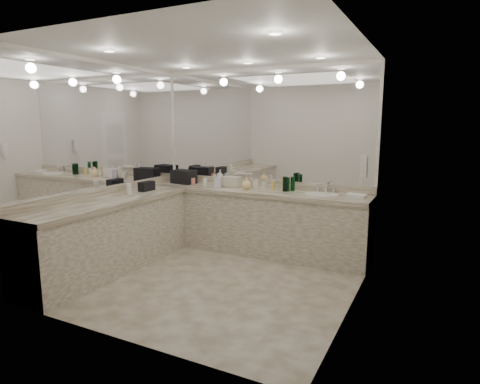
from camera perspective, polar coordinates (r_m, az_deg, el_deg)
The scene contains 37 objects.
floor at distance 4.86m, azimuth -3.92°, elevation -12.27°, with size 3.20×3.20×0.00m, color beige.
ceiling at distance 4.57m, azimuth -4.32°, elevation 19.56°, with size 3.20×3.20×0.00m, color white.
wall_back at distance 5.87m, azimuth 3.41°, elevation 4.66°, with size 3.20×0.02×2.60m, color silver.
wall_left at distance 5.52m, azimuth -18.58°, elevation 3.85°, with size 0.02×3.00×2.60m, color silver.
wall_right at distance 3.97m, azimuth 16.20°, elevation 1.82°, with size 0.02×3.00×2.60m, color silver.
vanity_back_base at distance 5.74m, azimuth 2.14°, elevation -4.35°, with size 3.20×0.60×0.84m, color beige.
vanity_back_top at distance 5.64m, azimuth 2.12°, elevation 0.06°, with size 3.20×0.64×0.06m, color beige.
vanity_left_base at distance 5.26m, azimuth -18.05°, elevation -6.17°, with size 0.60×2.40×0.84m, color beige.
vanity_left_top at distance 5.15m, azimuth -18.23°, elevation -1.36°, with size 0.64×2.42×0.06m, color beige.
backsplash_back at distance 5.89m, azimuth 3.30°, elevation 1.25°, with size 3.20×0.04×0.10m, color beige.
backsplash_left at distance 5.55m, azimuth -18.23°, elevation 0.25°, with size 0.04×3.00×0.10m, color beige.
mirror_back at distance 5.83m, azimuth 3.41°, elevation 9.31°, with size 3.12×0.01×1.55m, color white.
mirror_left at distance 5.49m, azimuth -18.76°, elevation 8.78°, with size 0.01×2.92×1.55m, color white.
sink at distance 5.33m, azimuth 11.51°, elevation -0.44°, with size 0.44×0.44×0.03m, color white.
faucet at distance 5.52m, azimuth 12.11°, elevation 0.68°, with size 0.24×0.16×0.14m, color silver.
wall_phone at distance 4.65m, azimuth 17.28°, elevation 3.52°, with size 0.06×0.10×0.24m, color white.
door at distance 3.53m, azimuth 14.30°, elevation -3.17°, with size 0.02×0.82×2.10m, color white.
black_toiletry_bag at distance 6.26m, azimuth -8.01°, elevation 2.18°, with size 0.36×0.23×0.21m, color black.
black_bag_spill at distance 5.68m, azimuth -13.14°, elevation 0.85°, with size 0.11×0.24×0.13m, color black.
cream_cosmetic_case at distance 5.89m, azimuth -1.18°, elevation 1.49°, with size 0.25×0.15×0.14m, color beige.
hand_towel at distance 5.25m, azimuth 16.17°, elevation -0.50°, with size 0.24×0.16×0.04m, color white.
lotion_left at distance 5.41m, azimuth -15.54°, elevation 0.44°, with size 0.07×0.07×0.15m, color white.
soap_bottle_a at distance 5.97m, azimuth -2.86°, elevation 2.05°, with size 0.09×0.09×0.24m, color white.
soap_bottle_b at distance 5.84m, azimuth -3.13°, elevation 1.71°, with size 0.09×0.10×0.21m, color silver.
soap_bottle_c at distance 5.66m, azimuth 0.92°, elevation 1.29°, with size 0.13×0.13×0.17m, color #FFD487.
green_bottle_0 at distance 5.49m, azimuth 6.44°, elevation 1.12°, with size 0.07×0.07×0.20m, color #0E4D23.
green_bottle_1 at distance 5.52m, azimuth 6.73°, elevation 1.09°, with size 0.07×0.07×0.19m, color #0E4D23.
green_bottle_2 at distance 5.56m, azimuth 7.50°, elevation 1.16°, with size 0.06×0.06×0.19m, color #0E4D23.
green_bottle_3 at distance 5.53m, azimuth 6.42°, elevation 1.18°, with size 0.06×0.06×0.20m, color #0E4D23.
amenity_bottle_0 at distance 5.63m, azimuth 4.75°, elevation 0.93°, with size 0.04×0.04×0.12m, color #F2D84C.
amenity_bottle_1 at distance 5.97m, azimuth -5.02°, elevation 1.42°, with size 0.06×0.06×0.12m, color white.
amenity_bottle_2 at distance 5.64m, azimuth 2.34°, elevation 1.09°, with size 0.04×0.04×0.14m, color white.
amenity_bottle_3 at distance 5.79m, azimuth 2.06°, elevation 1.11°, with size 0.04×0.04×0.10m, color white.
amenity_bottle_4 at distance 5.73m, azimuth 3.43°, elevation 0.96°, with size 0.06×0.06×0.09m, color white.
amenity_bottle_5 at distance 6.04m, azimuth -3.22°, elevation 1.60°, with size 0.06×0.06×0.13m, color silver.
amenity_bottle_6 at distance 6.29m, azimuth -8.28°, elevation 1.75°, with size 0.06×0.06×0.11m, color white.
amenity_bottle_7 at distance 6.13m, azimuth -6.69°, elevation 1.54°, with size 0.07×0.07×0.10m, color #E57F66.
Camera 1 is at (2.30, -3.87, 1.82)m, focal length 30.00 mm.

